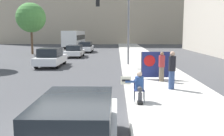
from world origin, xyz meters
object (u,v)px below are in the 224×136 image
traffic_light_pole (117,17)px  city_bus_on_road (74,38)px  jogger_on_sidewalk (172,70)px  pedestrian_behind (162,66)px  seated_protester (139,86)px  car_on_road_distant (86,47)px  street_tree_midblock (31,18)px  car_on_road_nearest (51,57)px  protest_banner (155,65)px  parked_car_curbside (76,132)px  car_on_road_midblock (75,51)px

traffic_light_pole → city_bus_on_road: traffic_light_pole is taller
jogger_on_sidewalk → pedestrian_behind: 1.93m
seated_protester → car_on_road_distant: size_ratio=0.25×
traffic_light_pole → street_tree_midblock: (-10.92, 11.20, 0.55)m
traffic_light_pole → car_on_road_nearest: size_ratio=1.34×
pedestrian_behind → car_on_road_nearest: bearing=42.4°
pedestrian_behind → protest_banner: (-0.25, 0.63, 0.01)m
traffic_light_pole → parked_car_curbside: bearing=-93.4°
jogger_on_sidewalk → car_on_road_nearest: bearing=-9.5°
pedestrian_behind → parked_car_curbside: 9.23m
car_on_road_nearest → city_bus_on_road: city_bus_on_road is taller
jogger_on_sidewalk → car_on_road_distant: jogger_on_sidewalk is taller
traffic_light_pole → jogger_on_sidewalk: bearing=-74.0°
seated_protester → traffic_light_pole: bearing=110.6°
parked_car_curbside → protest_banner: bearing=71.4°
seated_protester → car_on_road_midblock: bearing=123.1°
street_tree_midblock → seated_protester: bearing=-62.3°
traffic_light_pole → car_on_road_distant: size_ratio=1.24×
traffic_light_pole → street_tree_midblock: bearing=134.3°
seated_protester → protest_banner: 4.93m
car_on_road_nearest → car_on_road_midblock: car_on_road_nearest is taller
pedestrian_behind → car_on_road_distant: (-6.84, 21.72, -0.25)m
parked_car_curbside → city_bus_on_road: (-6.84, 40.63, 1.01)m
city_bus_on_road → street_tree_midblock: (-3.15, -13.78, 2.88)m
protest_banner → car_on_road_midblock: protest_banner is taller
parked_car_curbside → car_on_road_nearest: 16.21m
seated_protester → pedestrian_behind: 4.42m
car_on_road_nearest → city_bus_on_road: size_ratio=0.40×
jogger_on_sidewalk → street_tree_midblock: (-13.49, 20.18, 3.55)m
seated_protester → traffic_light_pole: size_ratio=0.20×
jogger_on_sidewalk → pedestrian_behind: (-0.14, 1.93, -0.10)m
car_on_road_distant → traffic_light_pole: bearing=-73.3°
jogger_on_sidewalk → parked_car_curbside: 7.54m
pedestrian_behind → protest_banner: pedestrian_behind is taller
traffic_light_pole → car_on_road_nearest: bearing=-178.9°
jogger_on_sidewalk → parked_car_curbside: bearing=100.4°
jogger_on_sidewalk → pedestrian_behind: jogger_on_sidewalk is taller
parked_car_curbside → street_tree_midblock: (-10.00, 26.85, 3.89)m
city_bus_on_road → street_tree_midblock: size_ratio=1.70×
pedestrian_behind → car_on_road_midblock: 16.50m
parked_car_curbside → city_bus_on_road: 41.22m
traffic_light_pole → city_bus_on_road: 26.26m
parked_car_curbside → street_tree_midblock: street_tree_midblock is taller
car_on_road_distant → city_bus_on_road: 10.89m
seated_protester → city_bus_on_road: bearing=119.8°
jogger_on_sidewalk → car_on_road_midblock: size_ratio=0.44×
traffic_light_pole → pedestrian_behind: bearing=-71.0°
seated_protester → car_on_road_midblock: 19.74m
pedestrian_behind → city_bus_on_road: size_ratio=0.15×
car_on_road_distant → street_tree_midblock: 8.35m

